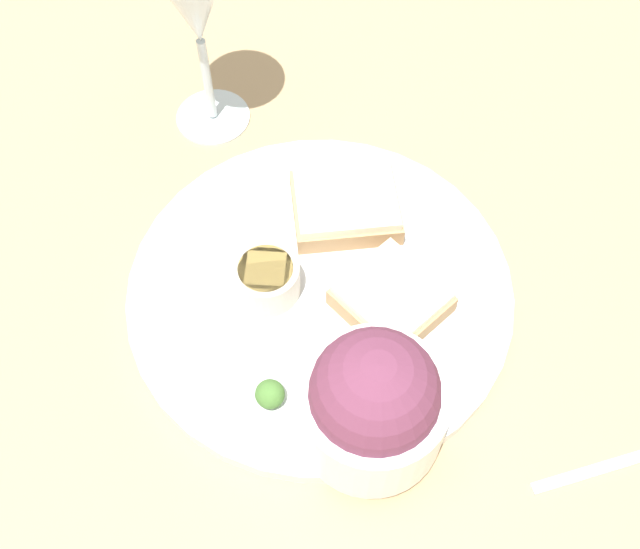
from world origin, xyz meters
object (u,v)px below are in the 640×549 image
object	(u,v)px
salad_bowl	(373,403)
cheese_toast_far	(392,299)
cheese_toast_near	(346,205)
sauce_ramekin	(266,278)

from	to	relation	value
salad_bowl	cheese_toast_far	size ratio (longest dim) A/B	1.14
salad_bowl	cheese_toast_near	xyz separation A→B (m)	(0.10, -0.16, -0.03)
salad_bowl	cheese_toast_far	xyz separation A→B (m)	(0.03, -0.10, -0.03)
salad_bowl	sauce_ramekin	distance (m)	0.14
salad_bowl	cheese_toast_near	world-z (taller)	salad_bowl
sauce_ramekin	cheese_toast_far	xyz separation A→B (m)	(-0.09, -0.03, -0.00)
cheese_toast_near	cheese_toast_far	world-z (taller)	same
salad_bowl	cheese_toast_far	world-z (taller)	salad_bowl
sauce_ramekin	cheese_toast_far	distance (m)	0.10
salad_bowl	sauce_ramekin	world-z (taller)	salad_bowl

